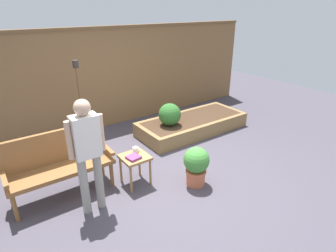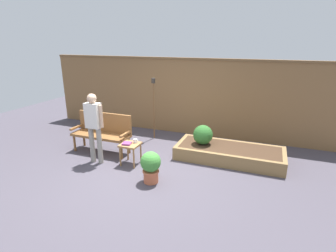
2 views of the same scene
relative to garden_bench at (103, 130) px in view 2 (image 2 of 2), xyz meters
The scene contains 11 objects.
ground_plane 1.61m from the garden_bench, 23.96° to the right, with size 14.00×14.00×0.00m, color #47424C.
fence_back 2.48m from the garden_bench, 55.11° to the left, with size 8.40×0.14×2.16m.
garden_bench is the anchor object (origin of this frame).
side_table 1.09m from the garden_bench, 23.66° to the right, with size 0.40×0.40×0.48m.
cup_on_table 1.11m from the garden_bench, 17.34° to the right, with size 0.12×0.09×0.08m.
book_on_table 1.05m from the garden_bench, 27.44° to the right, with size 0.18×0.17×0.04m, color #7F3875.
potted_boxwood 1.99m from the garden_bench, 29.72° to the right, with size 0.39×0.39×0.62m.
raised_planter_bed 3.05m from the garden_bench, 11.19° to the left, with size 2.40×1.00×0.30m.
shrub_near_bench 2.41m from the garden_bench, 13.53° to the left, with size 0.45×0.45×0.45m.
tiki_torch 1.60m from the garden_bench, 57.20° to the left, with size 0.10×0.10×1.67m.
person_by_bench 0.77m from the garden_bench, 69.49° to the right, with size 0.47×0.20×1.56m.
Camera 2 is at (2.28, -4.50, 2.62)m, focal length 28.39 mm.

